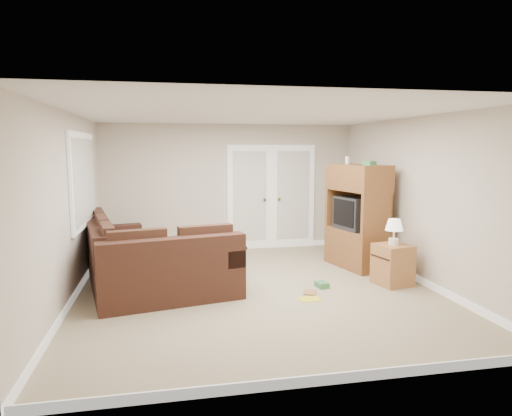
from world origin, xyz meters
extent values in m
plane|color=tan|center=(0.00, 0.00, 0.00)|extent=(5.50, 5.50, 0.00)
cube|color=silver|center=(0.00, 0.00, 2.50)|extent=(5.00, 5.50, 0.02)
cube|color=beige|center=(-2.50, 0.00, 1.25)|extent=(0.02, 5.50, 2.50)
cube|color=beige|center=(2.50, 0.00, 1.25)|extent=(0.02, 5.50, 2.50)
cube|color=beige|center=(0.00, 2.75, 1.25)|extent=(5.00, 0.02, 2.50)
cube|color=beige|center=(0.00, -2.75, 1.25)|extent=(5.00, 0.02, 2.50)
cube|color=white|center=(0.40, 2.72, 1.02)|extent=(0.90, 0.04, 2.13)
cube|color=white|center=(1.30, 2.72, 1.02)|extent=(0.90, 0.04, 2.13)
cube|color=silver|center=(0.40, 2.69, 1.07)|extent=(0.68, 0.02, 1.80)
cube|color=silver|center=(1.30, 2.69, 1.07)|extent=(0.68, 0.02, 1.80)
cube|color=white|center=(-2.47, 1.00, 1.55)|extent=(0.04, 1.92, 1.42)
cube|color=silver|center=(-2.44, 1.00, 1.55)|extent=(0.02, 1.74, 1.24)
cube|color=#3D2117|center=(-1.95, 0.97, 0.22)|extent=(1.42, 2.57, 0.44)
cube|color=#3D2117|center=(-2.29, 0.90, 0.67)|extent=(0.74, 2.42, 0.45)
cube|color=#3D2117|center=(-2.17, 2.03, 0.56)|extent=(0.98, 0.44, 0.23)
cube|color=#43271B|center=(-1.87, 0.99, 0.51)|extent=(1.09, 2.40, 0.13)
cube|color=#3D2117|center=(-1.24, -0.12, 0.22)|extent=(2.05, 1.31, 0.44)
cube|color=#3D2117|center=(-1.17, -0.46, 0.67)|extent=(1.91, 0.63, 0.45)
cube|color=#3D2117|center=(-0.44, 0.05, 0.56)|extent=(0.44, 0.98, 0.23)
cube|color=#43271B|center=(-1.26, -0.04, 0.51)|extent=(1.88, 0.98, 0.13)
cube|color=black|center=(-0.44, 0.05, 0.69)|extent=(0.50, 0.89, 0.03)
cube|color=red|center=(-0.48, 0.27, 0.71)|extent=(0.36, 0.19, 0.02)
cube|color=black|center=(-0.59, 0.96, 0.43)|extent=(0.73, 1.19, 0.05)
cube|color=black|center=(-0.59, 0.96, 0.15)|extent=(0.63, 1.09, 0.03)
cylinder|color=white|center=(-0.68, 0.90, 0.54)|extent=(0.09, 0.09, 0.16)
cylinder|color=red|center=(-0.68, 0.90, 0.69)|extent=(0.01, 0.01, 0.14)
cube|color=#2D3D92|center=(-0.52, 0.67, 0.50)|extent=(0.24, 0.16, 0.09)
cube|color=white|center=(-0.58, 0.86, 0.46)|extent=(0.46, 0.66, 0.00)
cube|color=brown|center=(1.94, 0.94, 0.33)|extent=(0.84, 1.20, 0.66)
cube|color=brown|center=(1.94, 0.94, 1.53)|extent=(0.84, 1.20, 0.44)
cube|color=black|center=(1.92, 0.94, 0.93)|extent=(0.66, 0.76, 0.55)
cube|color=black|center=(1.66, 0.88, 0.95)|extent=(0.14, 0.56, 0.44)
cube|color=#397E43|center=(2.00, 0.67, 1.78)|extent=(0.17, 0.22, 0.07)
cylinder|color=white|center=(1.87, 1.26, 1.82)|extent=(0.08, 0.08, 0.13)
cube|color=#A86E3D|center=(2.04, -0.15, 0.30)|extent=(0.56, 0.56, 0.61)
cylinder|color=white|center=(2.04, -0.15, 0.66)|extent=(0.15, 0.15, 0.09)
cylinder|color=white|center=(2.04, -0.15, 0.77)|extent=(0.03, 0.03, 0.13)
cone|color=white|center=(2.04, -0.15, 0.91)|extent=(0.26, 0.26, 0.17)
cube|color=white|center=(2.07, 2.19, 0.13)|extent=(0.13, 0.12, 0.27)
cube|color=gold|center=(0.63, -0.56, 0.00)|extent=(0.30, 0.24, 0.01)
cube|color=#397E43|center=(0.96, -0.08, 0.04)|extent=(0.18, 0.22, 0.08)
imported|color=brown|center=(0.63, -0.27, 0.01)|extent=(0.25, 0.29, 0.02)
camera|label=1|loc=(-1.24, -6.25, 2.02)|focal=32.00mm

